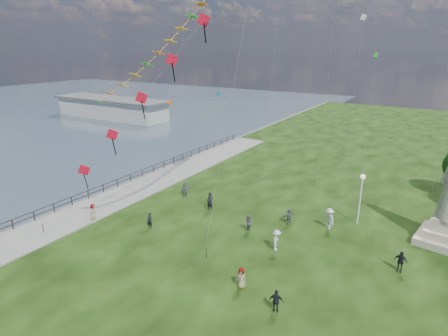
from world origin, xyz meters
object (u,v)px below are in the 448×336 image
Objects in this scene: person_1 at (248,223)px; person_8 at (329,219)px; lamppost at (361,189)px; person_3 at (276,301)px; person_11 at (289,216)px; pier_pavilion at (112,108)px; person_6 at (210,202)px; person_5 at (185,189)px; person_0 at (150,221)px; person_2 at (276,240)px; person_4 at (241,278)px; person_9 at (400,261)px; person_10 at (93,213)px.

person_8 reaches higher than person_1.
lamppost reaches higher than person_8.
lamppost is 3.13× the size of person_3.
pier_pavilion is at bearing -86.50° from person_11.
person_11 is at bearing 10.35° from person_6.
person_1 is at bearing -101.62° from person_5.
person_0 is 11.17m from person_2.
person_3 reaches higher than person_4.
person_9 reaches higher than person_1.
lamppost is 14.87m from person_3.
person_6 is 1.32× the size of person_11.
pier_pavilion is 20.65× the size of person_0.
person_8 is (58.90, -29.47, -0.88)m from pier_pavilion.
person_4 is 0.76× the size of person_8.
person_1 is at bearing -3.65° from person_11.
person_6 is (48.04, -31.75, -0.88)m from pier_pavilion.
person_1 is 1.05× the size of person_4.
person_0 and person_10 have the same top height.
person_0 is 12.32m from person_11.
person_1 is at bearing -32.28° from pier_pavilion.
person_9 is at bearing -89.42° from person_5.
person_11 is at bearing -85.50° from person_3.
person_6 is at bearing -102.56° from person_5.
person_6 is at bearing -178.13° from person_9.
pier_pavilion is 59.05m from person_0.
lamppost is at bearing 73.19° from person_4.
person_10 is at bearing -115.38° from person_8.
person_0 is (-15.27, -10.37, -2.67)m from lamppost.
person_5 is 1.07× the size of person_9.
pier_pavilion reaches higher than person_3.
person_2 is 1.14× the size of person_3.
person_0 is 7.64m from person_5.
person_10 is (-25.10, -5.76, -0.06)m from person_9.
pier_pavilion is 20.66× the size of person_10.
person_4 is 0.94× the size of person_9.
person_4 is at bearing -22.48° from person_0.
person_2 is at bearing -98.32° from person_10.
person_2 reaches higher than person_11.
pier_pavilion reaches higher than person_6.
person_0 is 5.76m from person_10.
person_3 is 12.04m from person_11.
person_0 is 0.87× the size of person_5.
person_1 is (7.61, 3.93, 0.05)m from person_0.
person_3 is 10.24m from person_9.
lamppost is at bearing -42.86° from person_2.
person_8 reaches higher than person_4.
person_5 is at bearing 157.94° from person_6.
person_5 is at bearing -34.47° from pier_pavilion.
person_0 is 14.44m from person_3.
person_0 is 0.75× the size of person_8.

